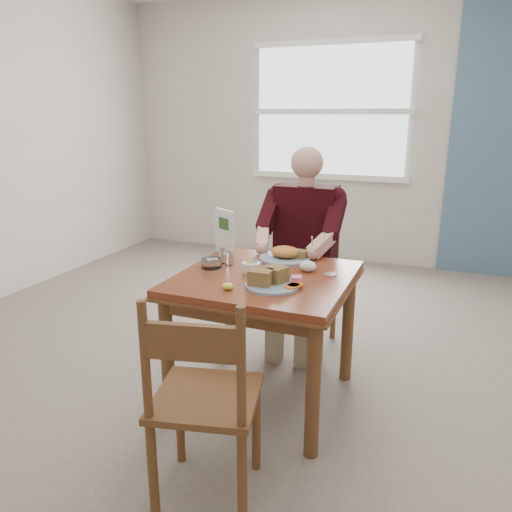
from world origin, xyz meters
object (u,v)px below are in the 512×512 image
at_px(table, 265,294).
at_px(far_plate, 286,255).
at_px(chair_far, 305,278).
at_px(near_plate, 271,280).
at_px(chair_near, 204,401).
at_px(diner, 303,235).

distance_m(table, far_plate, 0.34).
height_order(chair_far, near_plate, chair_far).
bearing_deg(chair_near, far_plate, 92.06).
bearing_deg(chair_far, far_plate, -88.23).
distance_m(chair_far, far_plate, 0.57).
distance_m(chair_near, diner, 1.58).
relative_size(table, diner, 0.66).
height_order(table, chair_far, chair_far).
relative_size(table, far_plate, 2.93).
relative_size(chair_far, near_plate, 3.09).
relative_size(chair_near, diner, 0.69).
bearing_deg(near_plate, far_plate, 99.77).
distance_m(chair_far, chair_near, 1.63).
xyz_separation_m(chair_far, diner, (0.00, -0.09, 0.33)).
bearing_deg(diner, near_plate, -83.67).
distance_m(table, diner, 0.73).
distance_m(near_plate, far_plate, 0.48).
relative_size(chair_far, chair_near, 1.00).
relative_size(diner, far_plate, 4.42).
bearing_deg(diner, chair_far, 90.01).
distance_m(diner, near_plate, 0.87).
xyz_separation_m(table, diner, (0.00, 0.71, 0.17)).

